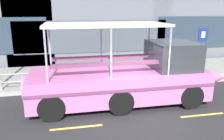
# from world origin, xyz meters

# --- Properties ---
(ground_plane) EXTENTS (120.00, 120.00, 0.00)m
(ground_plane) POSITION_xyz_m (0.00, 0.00, 0.00)
(ground_plane) COLOR #2B2B2D
(sidewalk) EXTENTS (32.00, 4.80, 0.18)m
(sidewalk) POSITION_xyz_m (0.00, 5.60, 0.09)
(sidewalk) COLOR #99968E
(sidewalk) RESTS_ON ground_plane
(curb_edge) EXTENTS (32.00, 0.18, 0.18)m
(curb_edge) POSITION_xyz_m (0.00, 3.11, 0.09)
(curb_edge) COLOR #B2ADA3
(curb_edge) RESTS_ON ground_plane
(lane_centreline) EXTENTS (25.80, 0.12, 0.01)m
(lane_centreline) POSITION_xyz_m (-0.00, -0.56, 0.00)
(lane_centreline) COLOR #DBD64C
(lane_centreline) RESTS_ON ground_plane
(curb_guardrail) EXTENTS (10.73, 0.09, 0.79)m
(curb_guardrail) POSITION_xyz_m (-0.43, 3.45, 0.72)
(curb_guardrail) COLOR #9EA0A8
(curb_guardrail) RESTS_ON sidewalk
(parking_sign) EXTENTS (0.60, 0.12, 2.72)m
(parking_sign) POSITION_xyz_m (5.14, 4.17, 2.02)
(parking_sign) COLOR #4C4F54
(parking_sign) RESTS_ON sidewalk
(duck_tour_boat) EXTENTS (9.18, 2.68, 3.41)m
(duck_tour_boat) POSITION_xyz_m (0.06, 1.32, 1.10)
(duck_tour_boat) COLOR pink
(duck_tour_boat) RESTS_ON ground_plane
(pedestrian_near_bow) EXTENTS (0.44, 0.21, 1.54)m
(pedestrian_near_bow) POSITION_xyz_m (3.51, 4.23, 1.11)
(pedestrian_near_bow) COLOR #1E2338
(pedestrian_near_bow) RESTS_ON sidewalk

